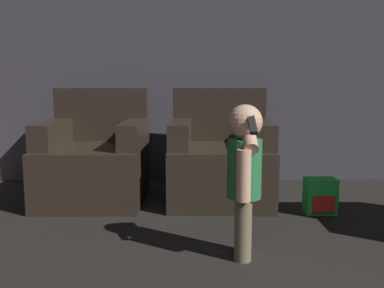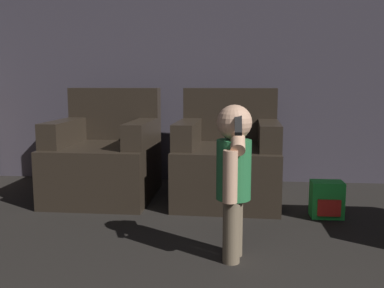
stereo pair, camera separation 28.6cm
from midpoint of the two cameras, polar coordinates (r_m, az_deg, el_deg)
The scene contains 5 objects.
wall_back at distance 4.18m, azimuth 2.81°, elevation 12.91°, with size 8.40×0.05×2.60m.
armchair_left at distance 3.63m, azimuth -9.25°, elevation -1.95°, with size 0.82×0.90×0.91m.
armchair_right at distance 3.52m, azimuth 7.13°, elevation -2.23°, with size 0.84×0.92×0.91m.
person_toddler at distance 2.29m, azimuth 9.16°, elevation -3.45°, with size 0.19×0.33×0.84m.
toy_backpack at distance 3.26m, azimuth 19.98°, elevation -7.02°, with size 0.22×0.17×0.26m.
Camera 2 is at (0.32, 0.34, 0.96)m, focal length 40.00 mm.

